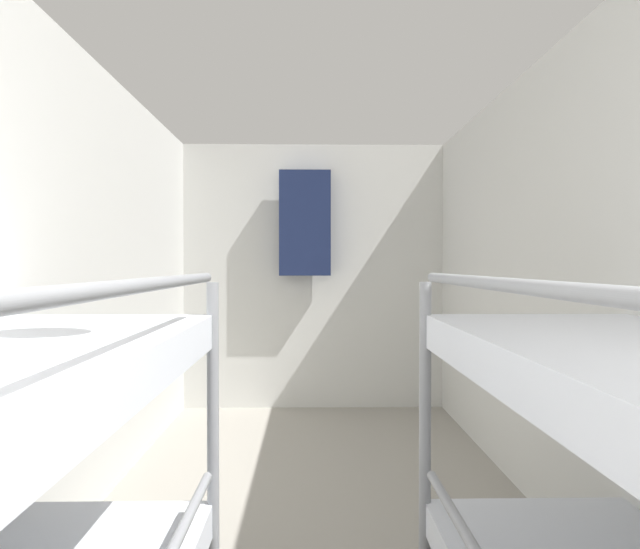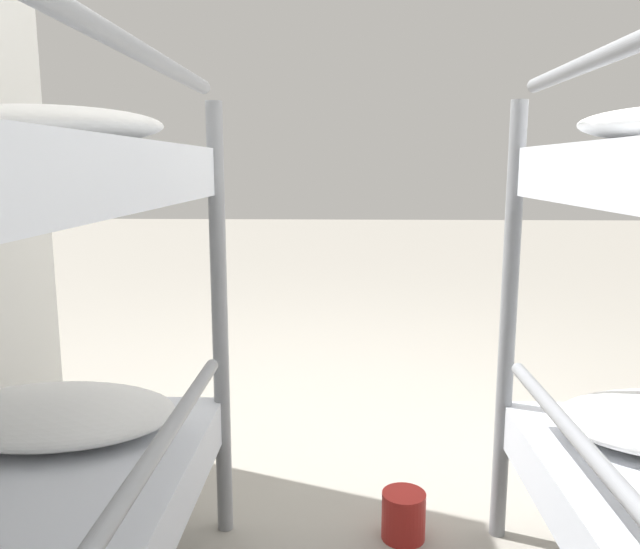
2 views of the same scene
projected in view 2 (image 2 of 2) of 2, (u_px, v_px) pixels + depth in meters
ground_plane at (356, 443)px, 2.36m from camera, size 20.00×20.00×0.00m
tin_can at (403, 515)px, 1.75m from camera, size 0.12×0.12×0.14m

